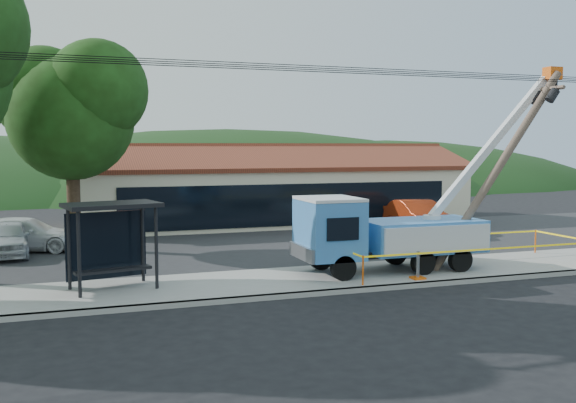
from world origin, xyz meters
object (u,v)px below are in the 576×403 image
Objects in this scene: car_red at (418,236)px; car_white at (27,253)px; leaning_pole at (504,159)px; car_silver at (8,258)px; utility_truck at (386,231)px; bus_shelter at (111,225)px.

car_white is (-18.41, 0.80, 0.00)m from car_red.
leaning_pole reaches higher than car_white.
car_silver reaches higher than car_white.
utility_truck is at bearing -32.86° from car_silver.
car_red is (6.19, 8.32, -1.56)m from utility_truck.
bus_shelter is at bearing 176.60° from leaning_pole.
utility_truck is 3.38× the size of bus_shelter.
bus_shelter is at bearing -147.34° from car_red.
car_white is (-2.91, 8.76, -2.10)m from bus_shelter.
leaning_pole is 19.68m from car_white.
bus_shelter is 0.72× the size of car_silver.
car_red reaches higher than car_silver.
utility_truck is at bearing 174.09° from leaning_pole.
utility_truck is 5.16m from leaning_pole.
bus_shelter is at bearing 177.82° from utility_truck.
car_silver is (-17.33, 8.49, -4.07)m from leaning_pole.
car_red is (1.71, 8.78, -4.07)m from leaning_pole.
utility_truck is 15.32m from car_white.
leaning_pole reaches higher than bus_shelter.
leaning_pole is 2.39× the size of bus_shelter.
leaning_pole is 1.72× the size of car_silver.
bus_shelter reaches higher than car_white.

